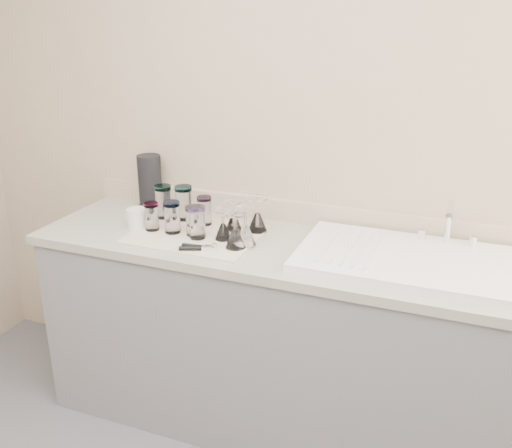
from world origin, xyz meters
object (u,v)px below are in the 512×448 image
at_px(goblet_back_left, 234,220).
at_px(goblet_extra, 235,236).
at_px(sink_unit, 405,259).
at_px(goblet_back_right, 257,220).
at_px(tumbler_purple, 204,210).
at_px(tumbler_blue, 172,217).
at_px(tumbler_lavender, 193,221).
at_px(tumbler_teal, 164,201).
at_px(white_mug, 137,219).
at_px(goblet_front_left, 223,229).
at_px(tumbler_cyan, 184,203).
at_px(can_opener, 198,248).
at_px(tumbler_extra, 197,222).
at_px(tumbler_magenta, 152,216).
at_px(goblet_front_right, 245,232).
at_px(paper_towel_roll, 150,183).

relative_size(goblet_back_left, goblet_extra, 0.87).
relative_size(sink_unit, goblet_back_right, 5.30).
height_order(tumbler_purple, goblet_extra, goblet_extra).
relative_size(tumbler_blue, tumbler_lavender, 1.09).
height_order(tumbler_teal, white_mug, tumbler_teal).
height_order(goblet_front_left, goblet_extra, goblet_extra).
xyz_separation_m(tumbler_blue, goblet_front_left, (0.24, 0.01, -0.03)).
bearing_deg(goblet_back_right, tumbler_cyan, 177.81).
height_order(tumbler_blue, can_opener, tumbler_blue).
relative_size(sink_unit, can_opener, 5.46).
xyz_separation_m(tumbler_teal, tumbler_lavender, (0.23, -0.15, -0.01)).
xyz_separation_m(tumbler_extra, goblet_front_left, (0.11, 0.03, -0.03)).
height_order(tumbler_cyan, tumbler_magenta, tumbler_cyan).
relative_size(tumbler_teal, tumbler_lavender, 1.20).
height_order(sink_unit, goblet_back_left, sink_unit).
distance_m(goblet_front_left, white_mug, 0.42).
bearing_deg(white_mug, goblet_front_right, -1.06).
bearing_deg(tumbler_cyan, white_mug, -132.27).
bearing_deg(sink_unit, tumbler_lavender, -176.80).
relative_size(tumbler_magenta, paper_towel_roll, 0.47).
bearing_deg(tumbler_purple, sink_unit, -5.37).
bearing_deg(tumbler_blue, goblet_extra, -9.23).
height_order(goblet_front_right, goblet_extra, goblet_front_right).
height_order(tumbler_lavender, can_opener, tumbler_lavender).
bearing_deg(sink_unit, paper_towel_roll, 170.47).
relative_size(goblet_back_left, goblet_front_right, 0.84).
distance_m(tumbler_magenta, white_mug, 0.09).
height_order(tumbler_extra, can_opener, tumbler_extra).
height_order(tumbler_cyan, goblet_front_left, tumbler_cyan).
bearing_deg(goblet_front_left, tumbler_cyan, 149.82).
height_order(tumbler_purple, tumbler_lavender, tumbler_purple).
bearing_deg(sink_unit, tumbler_purple, 174.63).
bearing_deg(tumbler_purple, goblet_back_right, 3.10).
relative_size(tumbler_teal, tumbler_purple, 1.18).
bearing_deg(goblet_front_right, goblet_extra, -119.09).
xyz_separation_m(tumbler_extra, goblet_back_left, (0.10, 0.15, -0.03)).
distance_m(tumbler_magenta, goblet_back_left, 0.36).
relative_size(goblet_front_left, can_opener, 0.88).
bearing_deg(goblet_back_right, goblet_extra, -94.44).
height_order(goblet_back_left, can_opener, goblet_back_left).
bearing_deg(tumbler_purple, tumbler_blue, -121.36).
relative_size(tumbler_lavender, goblet_front_right, 0.82).
distance_m(tumbler_cyan, goblet_back_left, 0.27).
bearing_deg(tumbler_magenta, tumbler_extra, -3.29).
height_order(tumbler_blue, goblet_back_right, goblet_back_right).
bearing_deg(tumbler_magenta, sink_unit, 3.22).
bearing_deg(white_mug, tumbler_cyan, 47.73).
distance_m(goblet_front_right, paper_towel_roll, 0.68).
bearing_deg(tumbler_extra, goblet_front_right, 3.13).
bearing_deg(paper_towel_roll, can_opener, -40.91).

